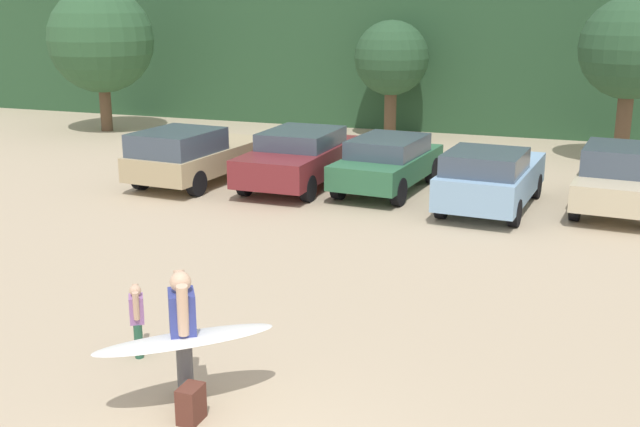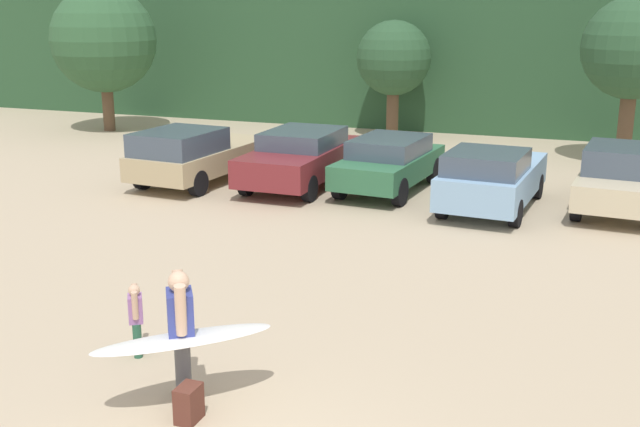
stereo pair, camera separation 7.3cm
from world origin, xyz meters
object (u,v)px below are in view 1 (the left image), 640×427
object	(u,v)px
backpack_dropped	(191,404)
parked_car_sky_blue	(491,177)
parked_car_champagne	(618,176)
parked_car_maroon	(300,156)
surfboard_white	(185,340)
parked_car_forest_green	(388,162)
person_adult	(183,328)
parked_car_tan	(194,154)
person_child	(137,316)

from	to	relation	value
backpack_dropped	parked_car_sky_blue	bearing A→B (deg)	80.28
parked_car_sky_blue	backpack_dropped	bearing A→B (deg)	174.27
parked_car_champagne	backpack_dropped	bearing A→B (deg)	163.08
parked_car_maroon	parked_car_sky_blue	distance (m)	5.25
surfboard_white	parked_car_forest_green	bearing A→B (deg)	-129.69
parked_car_forest_green	person_adult	world-z (taller)	person_adult
parked_car_sky_blue	person_adult	size ratio (longest dim) A/B	2.60
parked_car_sky_blue	person_adult	distance (m)	10.84
parked_car_sky_blue	surfboard_white	xyz separation A→B (m)	(-2.12, -10.73, 0.09)
person_adult	parked_car_sky_blue	bearing A→B (deg)	-135.07
surfboard_white	parked_car_champagne	bearing A→B (deg)	-155.87
parked_car_maroon	surfboard_white	world-z (taller)	parked_car_maroon
surfboard_white	person_adult	bearing A→B (deg)	-94.26
parked_car_forest_green	parked_car_tan	bearing A→B (deg)	105.64
parked_car_forest_green	parked_car_champagne	size ratio (longest dim) A/B	0.94
parked_car_sky_blue	surfboard_white	world-z (taller)	parked_car_sky_blue
parked_car_maroon	parked_car_sky_blue	size ratio (longest dim) A/B	1.07
parked_car_forest_green	parked_car_sky_blue	size ratio (longest dim) A/B	0.97
person_adult	parked_car_maroon	bearing A→B (deg)	-108.63
parked_car_maroon	parked_car_forest_green	xyz separation A→B (m)	(2.39, 0.22, -0.03)
parked_car_champagne	person_adult	xyz separation A→B (m)	(-5.07, -11.66, 0.15)
parked_car_champagne	person_adult	world-z (taller)	person_adult
parked_car_maroon	backpack_dropped	world-z (taller)	parked_car_maroon
parked_car_maroon	parked_car_forest_green	bearing A→B (deg)	-84.00
parked_car_forest_green	person_adult	distance (m)	11.63
parked_car_sky_blue	person_adult	xyz separation A→B (m)	(-2.22, -10.61, 0.17)
person_adult	backpack_dropped	distance (m)	0.92
parked_car_tan	person_adult	world-z (taller)	person_adult
parked_car_champagne	parked_car_maroon	bearing A→B (deg)	96.40
parked_car_maroon	backpack_dropped	distance (m)	12.31
parked_car_maroon	person_child	bearing A→B (deg)	-169.97
person_child	parked_car_champagne	bearing A→B (deg)	-153.63
parked_car_forest_green	surfboard_white	distance (m)	11.76
parked_car_champagne	surfboard_white	bearing A→B (deg)	161.61
parked_car_forest_green	surfboard_white	world-z (taller)	parked_car_forest_green
parked_car_maroon	person_child	size ratio (longest dim) A/B	4.48
parked_car_maroon	person_adult	bearing A→B (deg)	-164.63
parked_car_forest_green	surfboard_white	xyz separation A→B (m)	(0.68, -11.74, 0.10)
parked_car_maroon	person_child	distance (m)	10.66
parked_car_sky_blue	person_child	size ratio (longest dim) A/B	4.20
person_adult	surfboard_white	world-z (taller)	person_adult
parked_car_tan	parked_car_forest_green	world-z (taller)	parked_car_tan
parked_car_sky_blue	backpack_dropped	size ratio (longest dim) A/B	9.80
parked_car_tan	parked_car_sky_blue	bearing A→B (deg)	-85.38
surfboard_white	backpack_dropped	distance (m)	0.76
parked_car_sky_blue	parked_car_tan	bearing A→B (deg)	93.84
parked_car_forest_green	person_adult	size ratio (longest dim) A/B	2.53
surfboard_white	parked_car_tan	bearing A→B (deg)	-104.37
backpack_dropped	person_child	bearing A→B (deg)	139.99
person_child	surfboard_white	bearing A→B (deg)	110.21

